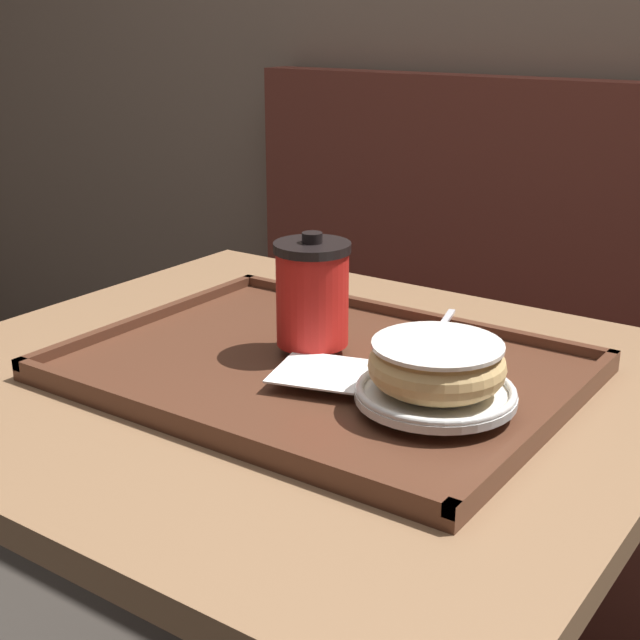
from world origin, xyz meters
TOP-DOWN VIEW (x-y plane):
  - booth_bench at (-0.08, 0.87)m, footprint 1.45×0.44m
  - cafe_table at (0.00, 0.00)m, footprint 0.81×0.73m
  - serving_tray at (0.03, 0.01)m, footprint 0.52×0.40m
  - napkin_paper at (0.07, -0.03)m, footprint 0.13×0.12m
  - coffee_cup_front at (0.01, 0.03)m, footprint 0.08×0.08m
  - plate_with_chocolate_donut at (0.19, -0.02)m, footprint 0.15×0.15m
  - donut_chocolate_glazed at (0.19, -0.02)m, footprint 0.13×0.13m
  - spoon at (0.12, 0.10)m, footprint 0.06×0.17m

SIDE VIEW (x-z plane):
  - booth_bench at x=-0.08m, z-range -0.18..0.82m
  - cafe_table at x=0.00m, z-range 0.19..0.94m
  - serving_tray at x=0.03m, z-range 0.74..0.77m
  - napkin_paper at x=0.07m, z-range 0.77..0.78m
  - spoon at x=0.12m, z-range 0.77..0.78m
  - plate_with_chocolate_donut at x=0.19m, z-range 0.77..0.79m
  - donut_chocolate_glazed at x=0.19m, z-range 0.79..0.83m
  - coffee_cup_front at x=0.01m, z-range 0.77..0.90m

